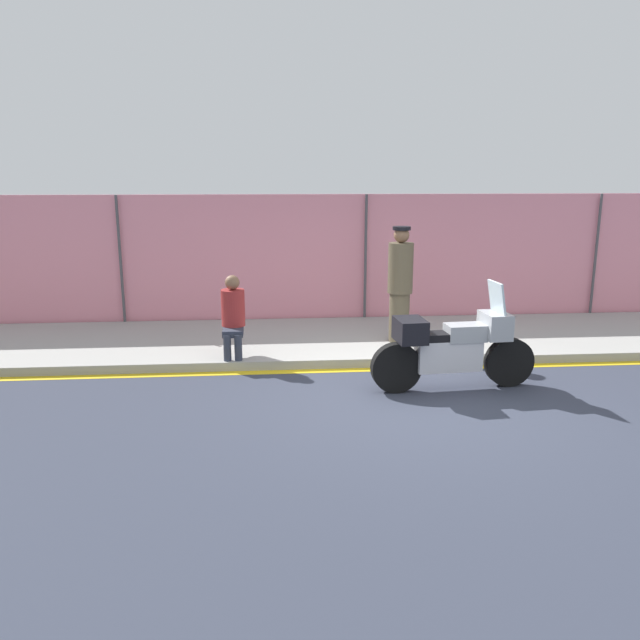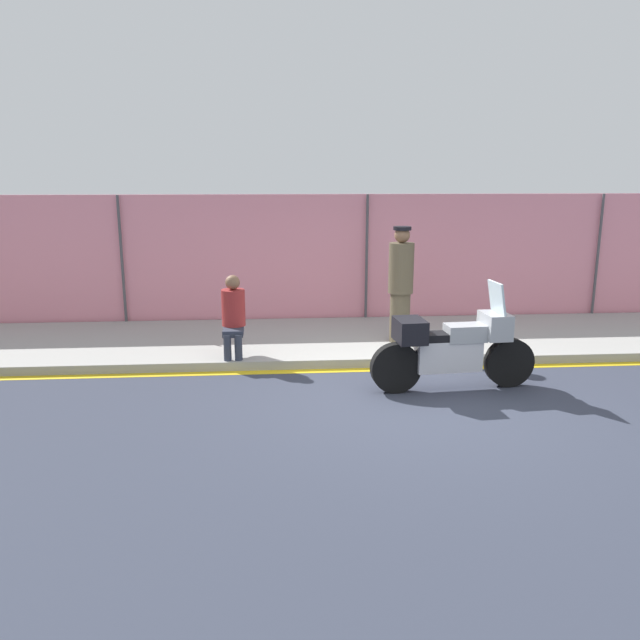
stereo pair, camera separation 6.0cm
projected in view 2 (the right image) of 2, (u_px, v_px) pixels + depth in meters
ground_plane at (412, 398)px, 8.03m from camera, size 120.00×120.00×0.00m
sidewalk at (377, 339)px, 10.63m from camera, size 33.47×2.78×0.14m
curb_paint_stripe at (394, 369)px, 9.20m from camera, size 33.47×0.18×0.01m
storefront_fence at (366, 260)px, 11.80m from camera, size 31.80×0.17×2.45m
motorcycle at (453, 347)px, 8.23m from camera, size 2.25×0.61×1.45m
officer_standing at (401, 284)px, 10.02m from camera, size 0.40×0.40×1.87m
person_seated_on_curb at (233, 312)px, 9.35m from camera, size 0.35×0.62×1.21m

